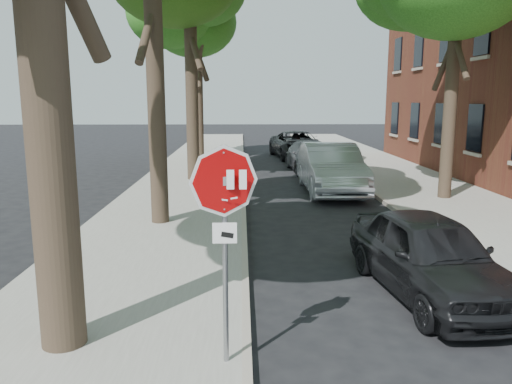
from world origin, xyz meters
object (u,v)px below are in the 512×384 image
car_b (331,168)px  car_c (310,157)px  tree_far (197,20)px  stop_sign (225,213)px  car_a (430,255)px  car_d (298,145)px

car_b → car_c: bearing=90.0°
tree_far → car_b: size_ratio=1.80×
stop_sign → tree_far: (-2.02, 21.14, 5.26)m
car_a → car_c: bearing=83.0°
stop_sign → car_c: (3.30, 16.77, -1.28)m
car_b → car_d: size_ratio=0.98×
stop_sign → car_a: (3.30, 2.31, -1.26)m
stop_sign → car_b: stop_sign is taller
car_d → tree_far: bearing=-177.3°
tree_far → car_a: size_ratio=2.31×
car_a → car_b: bearing=83.0°
car_b → car_d: (-0.00, 10.40, -0.12)m
car_a → car_c: size_ratio=0.88×
car_d → car_a: bearing=-96.4°
car_a → car_d: bearing=83.0°
car_a → car_b: size_ratio=0.78×
tree_far → car_b: tree_far is taller
car_d → car_c: bearing=-96.4°
car_c → car_d: bearing=86.8°
tree_far → car_a: (5.32, -18.83, -6.53)m
car_b → car_c: (0.00, 5.17, -0.19)m
tree_far → car_a: 20.63m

